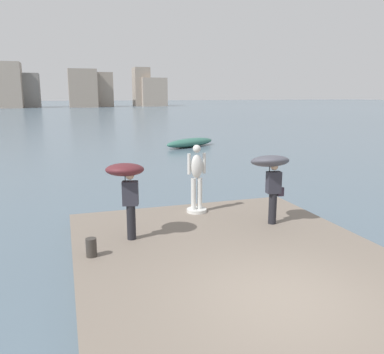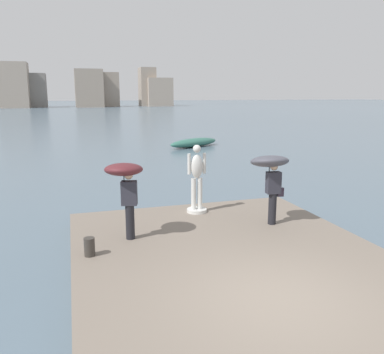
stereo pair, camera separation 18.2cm
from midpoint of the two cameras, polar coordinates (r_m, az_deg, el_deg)
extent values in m
plane|color=slate|center=(46.06, -12.65, 6.60)|extent=(400.00, 400.00, 0.00)
cube|color=slate|center=(9.01, 7.39, -12.96)|extent=(7.04, 9.34, 0.40)
cylinder|color=silver|center=(12.30, 1.10, -4.78)|extent=(0.61, 0.61, 0.10)
cylinder|color=silver|center=(12.13, 0.66, -2.41)|extent=(0.15, 0.15, 0.97)
cylinder|color=silver|center=(12.19, 1.56, -2.34)|extent=(0.15, 0.15, 0.97)
ellipsoid|color=silver|center=(11.98, 1.13, 1.52)|extent=(0.38, 0.26, 0.71)
sphere|color=silver|center=(11.90, 1.14, 4.06)|extent=(0.24, 0.24, 0.24)
cylinder|color=silver|center=(11.89, 0.03, 1.87)|extent=(0.10, 0.10, 0.62)
cylinder|color=silver|center=(12.04, 2.22, 1.98)|extent=(0.10, 0.10, 0.62)
cylinder|color=black|center=(10.08, -8.32, -6.36)|extent=(0.22, 0.22, 0.88)
cube|color=#2D2D38|center=(9.87, -8.45, -2.28)|extent=(0.43, 0.33, 0.60)
sphere|color=beige|center=(9.78, -8.53, 0.25)|extent=(0.21, 0.21, 0.21)
cylinder|color=#262626|center=(9.87, -9.16, -0.66)|extent=(0.02, 0.02, 0.45)
ellipsoid|color=#5B2328|center=(9.81, -9.22, 1.08)|extent=(1.16, 1.17, 0.38)
cylinder|color=black|center=(11.32, 11.86, -4.45)|extent=(0.22, 0.22, 0.88)
cube|color=#2D2D38|center=(11.14, 12.02, -0.80)|extent=(0.40, 0.28, 0.60)
sphere|color=beige|center=(11.05, 12.11, 1.45)|extent=(0.21, 0.21, 0.21)
cylinder|color=#262626|center=(11.07, 11.43, 0.64)|extent=(0.02, 0.02, 0.46)
ellipsoid|color=#4C4C56|center=(11.02, 11.49, 2.22)|extent=(1.15, 1.18, 0.49)
cube|color=#332838|center=(11.31, 12.95, -2.11)|extent=(0.19, 0.12, 0.24)
cylinder|color=#38332D|center=(9.31, -13.89, -9.66)|extent=(0.24, 0.24, 0.42)
ellipsoid|color=#336B5B|center=(30.38, 0.46, 4.94)|extent=(4.73, 3.26, 0.65)
cube|color=#A89989|center=(126.14, -24.17, 11.88)|extent=(8.38, 7.17, 12.63)
cube|color=gray|center=(130.11, -21.08, 11.47)|extent=(4.69, 6.81, 9.86)
cube|color=gray|center=(126.34, -14.46, 12.17)|extent=(8.15, 7.51, 11.09)
cube|color=gray|center=(129.88, -12.50, 12.10)|extent=(9.33, 5.23, 10.42)
cube|color=gray|center=(134.03, -6.37, 12.67)|extent=(4.94, 6.40, 12.22)
cube|color=#A89989|center=(133.03, -4.72, 12.00)|extent=(7.96, 7.33, 8.94)
camera|label=1|loc=(0.09, -89.56, 0.09)|focal=37.32mm
camera|label=2|loc=(0.09, 90.44, -0.09)|focal=37.32mm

